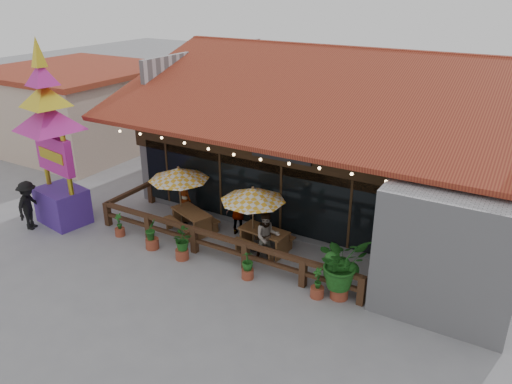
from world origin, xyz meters
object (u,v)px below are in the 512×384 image
Objects in this scene: umbrella_left at (179,174)px; tropical_plant at (341,264)px; umbrella_right at (253,195)px; picnic_table_right at (264,237)px; picnic_table_left at (192,218)px; pedestrian at (29,205)px; thai_sign_tower at (49,123)px.

tropical_plant is at bearing -11.32° from umbrella_left.
umbrella_left is 0.82× the size of umbrella_right.
picnic_table_left is at bearing -178.93° from picnic_table_right.
tropical_plant is 1.06× the size of pedestrian.
pedestrian reaches higher than picnic_table_left.
picnic_table_right is 0.24× the size of thai_sign_tower.
umbrella_right reaches higher than pedestrian.
tropical_plant reaches higher than picnic_table_right.
umbrella_left is 1.33× the size of picnic_table_right.
thai_sign_tower reaches higher than pedestrian.
tropical_plant is (3.56, -1.15, -0.90)m from umbrella_right.
umbrella_right is 8.36m from pedestrian.
thai_sign_tower is 3.13m from pedestrian.
umbrella_left is 3.21m from umbrella_right.
pedestrian is (-5.21, -2.80, 0.39)m from picnic_table_left.
pedestrian is (-4.61, -2.96, -1.13)m from umbrella_left.
picnic_table_right is at bearing 13.94° from thai_sign_tower.
tropical_plant is at bearing -17.93° from umbrella_right.
tropical_plant is at bearing 3.35° from thai_sign_tower.
umbrella_left is at bearing 176.39° from umbrella_right.
umbrella_right is at bearing -0.95° from picnic_table_left.
thai_sign_tower is 3.95× the size of pedestrian.
umbrella_right reaches higher than tropical_plant.
thai_sign_tower is (-4.61, -1.83, 3.31)m from picnic_table_left.
umbrella_right is at bearing 13.89° from thai_sign_tower.
picnic_table_right is at bearing 158.59° from tropical_plant.
picnic_table_right is at bearing -1.66° from umbrella_left.
umbrella_left is 3.89m from picnic_table_right.
tropical_plant is (6.18, -1.20, 0.59)m from picnic_table_left.
picnic_table_left is 5.96m from thai_sign_tower.
picnic_table_left is at bearing 169.03° from tropical_plant.
umbrella_right is 3.85m from tropical_plant.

